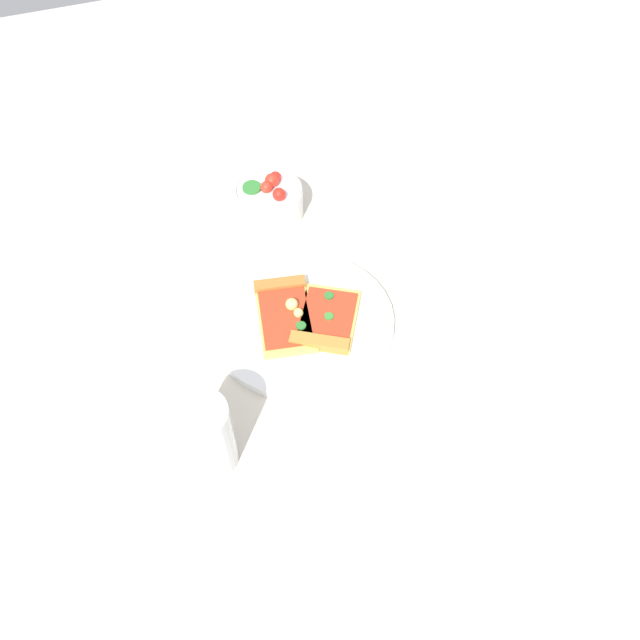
{
  "coord_description": "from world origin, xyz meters",
  "views": [
    {
      "loc": [
        0.22,
        0.54,
        0.73
      ],
      "look_at": [
        0.02,
        0.03,
        0.03
      ],
      "focal_mm": 34.23,
      "sensor_mm": 36.0,
      "label": 1
    }
  ],
  "objects_px": {
    "pizza_slice_far": "(324,323)",
    "paper_napkin": "(505,376)",
    "plate": "(302,319)",
    "pizza_slice_near": "(285,310)",
    "salad_bowl": "(266,200)",
    "soda_glass": "(206,438)"
  },
  "relations": [
    {
      "from": "pizza_slice_far",
      "to": "paper_napkin",
      "type": "relative_size",
      "value": 0.96
    },
    {
      "from": "plate",
      "to": "paper_napkin",
      "type": "bearing_deg",
      "value": 139.26
    },
    {
      "from": "plate",
      "to": "pizza_slice_near",
      "type": "xyz_separation_m",
      "value": [
        0.02,
        -0.02,
        0.01
      ]
    },
    {
      "from": "pizza_slice_near",
      "to": "paper_napkin",
      "type": "bearing_deg",
      "value": 139.56
    },
    {
      "from": "pizza_slice_near",
      "to": "pizza_slice_far",
      "type": "xyz_separation_m",
      "value": [
        -0.05,
        0.04,
        -0.0
      ]
    },
    {
      "from": "paper_napkin",
      "to": "plate",
      "type": "bearing_deg",
      "value": -40.74
    },
    {
      "from": "plate",
      "to": "pizza_slice_near",
      "type": "bearing_deg",
      "value": -36.88
    },
    {
      "from": "paper_napkin",
      "to": "salad_bowl",
      "type": "bearing_deg",
      "value": -65.92
    },
    {
      "from": "pizza_slice_far",
      "to": "paper_napkin",
      "type": "distance_m",
      "value": 0.27
    },
    {
      "from": "soda_glass",
      "to": "paper_napkin",
      "type": "bearing_deg",
      "value": 175.14
    },
    {
      "from": "plate",
      "to": "paper_napkin",
      "type": "relative_size",
      "value": 1.83
    },
    {
      "from": "pizza_slice_far",
      "to": "salad_bowl",
      "type": "distance_m",
      "value": 0.28
    },
    {
      "from": "plate",
      "to": "pizza_slice_near",
      "type": "distance_m",
      "value": 0.03
    },
    {
      "from": "pizza_slice_far",
      "to": "soda_glass",
      "type": "height_order",
      "value": "soda_glass"
    },
    {
      "from": "plate",
      "to": "soda_glass",
      "type": "xyz_separation_m",
      "value": [
        0.19,
        0.16,
        0.05
      ]
    },
    {
      "from": "salad_bowl",
      "to": "paper_napkin",
      "type": "height_order",
      "value": "salad_bowl"
    },
    {
      "from": "pizza_slice_far",
      "to": "pizza_slice_near",
      "type": "bearing_deg",
      "value": -43.37
    },
    {
      "from": "paper_napkin",
      "to": "pizza_slice_near",
      "type": "bearing_deg",
      "value": -40.44
    },
    {
      "from": "plate",
      "to": "paper_napkin",
      "type": "height_order",
      "value": "plate"
    },
    {
      "from": "plate",
      "to": "pizza_slice_near",
      "type": "height_order",
      "value": "pizza_slice_near"
    },
    {
      "from": "pizza_slice_near",
      "to": "pizza_slice_far",
      "type": "height_order",
      "value": "pizza_slice_near"
    },
    {
      "from": "plate",
      "to": "salad_bowl",
      "type": "relative_size",
      "value": 2.27
    }
  ]
}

